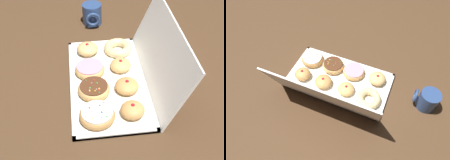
{
  "view_description": "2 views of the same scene",
  "coord_description": "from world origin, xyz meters",
  "views": [
    {
      "loc": [
        0.86,
        -0.09,
        0.79
      ],
      "look_at": [
        0.05,
        0.01,
        0.06
      ],
      "focal_mm": 48.87,
      "sensor_mm": 36.0,
      "label": 1
    },
    {
      "loc": [
        -0.25,
        0.61,
        0.89
      ],
      "look_at": [
        -0.01,
        0.03,
        0.04
      ],
      "focal_mm": 33.2,
      "sensor_mm": 36.0,
      "label": 2
    }
  ],
  "objects": [
    {
      "name": "ground_plane",
      "position": [
        0.0,
        0.0,
        0.0
      ],
      "size": [
        3.0,
        3.0,
        0.0
      ],
      "primitive_type": "plane",
      "color": "#4C331E"
    },
    {
      "name": "donut_box",
      "position": [
        0.0,
        0.0,
        0.01
      ],
      "size": [
        0.53,
        0.28,
        0.01
      ],
      "color": "white",
      "rests_on": "ground"
    },
    {
      "name": "box_lid_open",
      "position": [
        0.0,
        0.19,
        0.12
      ],
      "size": [
        0.53,
        0.1,
        0.24
      ],
      "primitive_type": "cube",
      "rotation": [
        1.19,
        0.0,
        0.0
      ],
      "color": "white",
      "rests_on": "ground"
    },
    {
      "name": "jelly_filled_donut_0",
      "position": [
        -0.19,
        -0.06,
        0.03
      ],
      "size": [
        0.09,
        0.09,
        0.05
      ],
      "color": "#E5B770",
      "rests_on": "donut_box"
    },
    {
      "name": "pink_frosted_donut_1",
      "position": [
        -0.06,
        -0.06,
        0.03
      ],
      "size": [
        0.12,
        0.12,
        0.03
      ],
      "color": "tan",
      "rests_on": "donut_box"
    },
    {
      "name": "sprinkle_donut_2",
      "position": [
        0.06,
        -0.06,
        0.03
      ],
      "size": [
        0.12,
        0.12,
        0.04
      ],
      "color": "tan",
      "rests_on": "donut_box"
    },
    {
      "name": "sprinkle_donut_3",
      "position": [
        0.19,
        -0.06,
        0.03
      ],
      "size": [
        0.12,
        0.12,
        0.04
      ],
      "color": "tan",
      "rests_on": "donut_box"
    },
    {
      "name": "cruller_donut_4",
      "position": [
        -0.18,
        0.07,
        0.03
      ],
      "size": [
        0.12,
        0.12,
        0.04
      ],
      "color": "#EACC8C",
      "rests_on": "donut_box"
    },
    {
      "name": "jelly_filled_donut_5",
      "position": [
        -0.06,
        0.06,
        0.03
      ],
      "size": [
        0.08,
        0.08,
        0.05
      ],
      "color": "tan",
      "rests_on": "donut_box"
    },
    {
      "name": "jelly_filled_donut_6",
      "position": [
        0.06,
        0.06,
        0.03
      ],
      "size": [
        0.09,
        0.09,
        0.05
      ],
      "color": "tan",
      "rests_on": "donut_box"
    },
    {
      "name": "jelly_filled_donut_7",
      "position": [
        0.18,
        0.06,
        0.03
      ],
      "size": [
        0.08,
        0.08,
        0.05
      ],
      "color": "tan",
      "rests_on": "donut_box"
    },
    {
      "name": "coffee_mug",
      "position": [
        -0.44,
        -0.02,
        0.05
      ],
      "size": [
        0.11,
        0.09,
        0.1
      ],
      "color": "navy",
      "rests_on": "ground"
    }
  ]
}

